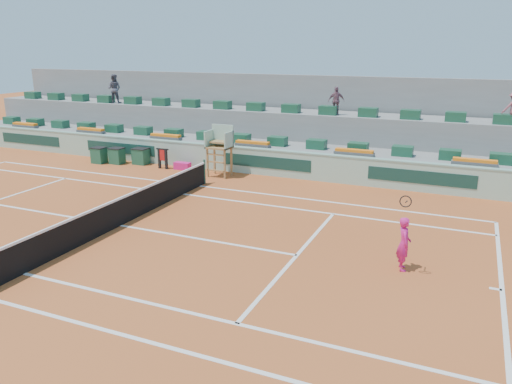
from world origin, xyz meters
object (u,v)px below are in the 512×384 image
player_bag (182,166)px  tennis_player (404,243)px  umpire_chair (220,144)px  drink_cooler_a (141,156)px

player_bag → tennis_player: bearing=-32.9°
umpire_chair → tennis_player: bearing=-37.7°
player_bag → tennis_player: (11.68, -7.54, 0.59)m
drink_cooler_a → tennis_player: size_ratio=0.37×
player_bag → drink_cooler_a: bearing=175.8°
umpire_chair → drink_cooler_a: size_ratio=2.86×
player_bag → tennis_player: size_ratio=0.36×
tennis_player → drink_cooler_a: bearing=151.6°
umpire_chair → tennis_player: 11.86m
player_bag → drink_cooler_a: drink_cooler_a is taller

